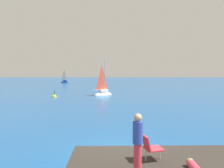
{
  "coord_description": "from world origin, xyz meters",
  "views": [
    {
      "loc": [
        -0.26,
        -9.41,
        3.87
      ],
      "look_at": [
        -0.61,
        16.62,
        1.93
      ],
      "focal_mm": 35.08,
      "sensor_mm": 36.0,
      "label": 1
    }
  ],
  "objects_px": {
    "sailboat_far": "(65,82)",
    "beach_chair": "(150,146)",
    "sailboat_near": "(103,93)",
    "person_standing": "(138,141)",
    "marker_buoy": "(54,97)"
  },
  "relations": [
    {
      "from": "sailboat_far",
      "to": "beach_chair",
      "type": "bearing_deg",
      "value": -71.78
    },
    {
      "from": "person_standing",
      "to": "marker_buoy",
      "type": "distance_m",
      "value": 24.69
    },
    {
      "from": "sailboat_near",
      "to": "person_standing",
      "type": "height_order",
      "value": "sailboat_near"
    },
    {
      "from": "beach_chair",
      "to": "marker_buoy",
      "type": "height_order",
      "value": "beach_chair"
    },
    {
      "from": "sailboat_near",
      "to": "marker_buoy",
      "type": "relative_size",
      "value": 4.9
    },
    {
      "from": "sailboat_far",
      "to": "person_standing",
      "type": "height_order",
      "value": "sailboat_far"
    },
    {
      "from": "sailboat_near",
      "to": "person_standing",
      "type": "relative_size",
      "value": 3.42
    },
    {
      "from": "person_standing",
      "to": "beach_chair",
      "type": "height_order",
      "value": "person_standing"
    },
    {
      "from": "sailboat_near",
      "to": "sailboat_far",
      "type": "xyz_separation_m",
      "value": [
        -11.28,
        25.67,
        -0.06
      ]
    },
    {
      "from": "person_standing",
      "to": "beach_chair",
      "type": "bearing_deg",
      "value": -60.48
    },
    {
      "from": "sailboat_near",
      "to": "sailboat_far",
      "type": "height_order",
      "value": "sailboat_near"
    },
    {
      "from": "marker_buoy",
      "to": "person_standing",
      "type": "bearing_deg",
      "value": -69.3
    },
    {
      "from": "sailboat_far",
      "to": "beach_chair",
      "type": "relative_size",
      "value": 5.6
    },
    {
      "from": "sailboat_near",
      "to": "beach_chair",
      "type": "distance_m",
      "value": 24.15
    },
    {
      "from": "beach_chair",
      "to": "marker_buoy",
      "type": "xyz_separation_m",
      "value": [
        -9.17,
        22.27,
        -1.45
      ]
    }
  ]
}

